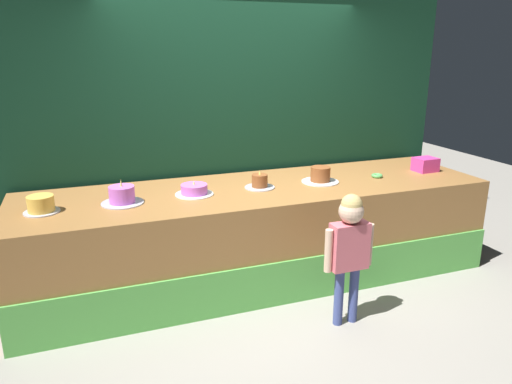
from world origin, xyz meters
The scene contains 11 objects.
ground_plane centered at (0.00, 0.00, 0.00)m, with size 12.00×12.00×0.00m, color gray.
stage_platform centered at (0.00, 0.57, 0.44)m, with size 4.23×1.17×0.88m.
curtain_backdrop centered at (0.00, 1.25, 1.54)m, with size 4.60×0.08×3.08m, color #113823.
child_figure centered at (0.35, -0.43, 0.68)m, with size 0.41×0.19×1.06m.
pink_box centered at (1.80, 0.54, 0.95)m, with size 0.22×0.18×0.14m, color #E13B9A.
donut centered at (1.20, 0.49, 0.89)m, with size 0.11×0.11×0.03m, color #59B259.
cake_far_left centered at (-1.80, 0.49, 0.94)m, with size 0.27×0.27×0.13m.
cake_left centered at (-1.20, 0.51, 0.94)m, with size 0.34×0.34×0.20m.
cake_center centered at (-0.60, 0.54, 0.92)m, with size 0.33×0.33×0.13m.
cake_right centered at (0.00, 0.55, 0.93)m, with size 0.27×0.27×0.16m.
cake_far_right centered at (0.60, 0.53, 0.94)m, with size 0.35×0.35×0.15m.
Camera 1 is at (-1.46, -3.30, 2.07)m, focal length 33.54 mm.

